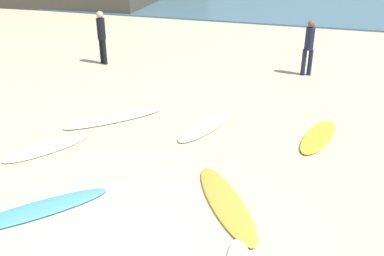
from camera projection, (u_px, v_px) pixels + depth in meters
The scene contains 9 objects.
ground_plane at pixel (115, 246), 6.42m from camera, with size 120.00×120.00×0.00m, color #C6B28E.
surfboard_0 at pixel (47, 148), 9.22m from camera, with size 0.58×1.95×0.06m, color white.
surfboard_2 at pixel (226, 203), 7.37m from camera, with size 0.57×2.40×0.08m, color #F79C33.
surfboard_3 at pixel (35, 210), 7.17m from camera, with size 0.51×2.51×0.08m, color #4A93E4.
surfboard_4 at pixel (205, 126), 10.16m from camera, with size 0.56×2.04×0.08m, color silver.
surfboard_5 at pixel (318, 136), 9.67m from camera, with size 0.57×1.97×0.09m, color yellow.
surfboard_8 at pixel (114, 118), 10.60m from camera, with size 0.49×2.56×0.08m, color white.
beachgoer_mid at pixel (102, 35), 14.51m from camera, with size 0.39×0.39×1.81m.
beachgoer_far at pixel (309, 45), 13.39m from camera, with size 0.35×0.35×1.76m.
Camera 1 is at (2.63, -4.44, 4.38)m, focal length 39.79 mm.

